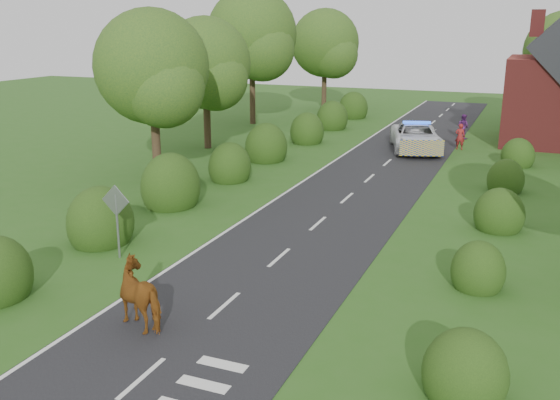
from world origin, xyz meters
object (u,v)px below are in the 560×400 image
at_px(pedestrian_red, 460,137).
at_px(road_sign, 116,211).
at_px(police_van, 416,137).
at_px(pedestrian_purple, 463,127).
at_px(cow, 145,298).

bearing_deg(pedestrian_red, road_sign, 70.28).
xyz_separation_m(police_van, pedestrian_purple, (2.19, 5.36, -0.00)).
xyz_separation_m(road_sign, pedestrian_purple, (7.98, 27.47, -0.82)).
bearing_deg(police_van, cow, -111.69).
distance_m(police_van, pedestrian_purple, 5.79).
relative_size(road_sign, police_van, 0.38).
bearing_deg(road_sign, cow, -46.11).
bearing_deg(police_van, pedestrian_red, 12.92).
xyz_separation_m(road_sign, police_van, (5.79, 22.11, -0.82)).
bearing_deg(pedestrian_purple, road_sign, 100.28).
height_order(pedestrian_red, pedestrian_purple, pedestrian_purple).
bearing_deg(pedestrian_red, pedestrian_purple, -86.19).
xyz_separation_m(cow, police_van, (2.20, 25.84, 0.11)).
bearing_deg(cow, pedestrian_red, -172.77).
xyz_separation_m(pedestrian_red, pedestrian_purple, (-0.29, 3.95, 0.02)).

